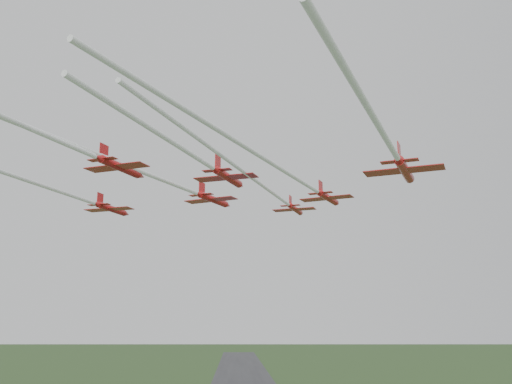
{
  "coord_description": "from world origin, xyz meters",
  "views": [
    {
      "loc": [
        -5.48,
        -88.96,
        33.57
      ],
      "look_at": [
        -2.36,
        -3.8,
        53.44
      ],
      "focal_mm": 40.0,
      "sensor_mm": 36.0,
      "label": 1
    }
  ],
  "objects_px": {
    "jet_row2_left": "(154,176)",
    "jet_row2_right": "(288,173)",
    "jet_row3_right": "(392,148)",
    "jet_lead": "(264,187)",
    "jet_row4_left": "(60,141)",
    "jet_row3_mid": "(204,162)",
    "jet_row3_left": "(55,190)"
  },
  "relations": [
    {
      "from": "jet_row3_right",
      "to": "jet_lead",
      "type": "bearing_deg",
      "value": 139.31
    },
    {
      "from": "jet_lead",
      "to": "jet_row4_left",
      "type": "bearing_deg",
      "value": -115.25
    },
    {
      "from": "jet_row3_right",
      "to": "jet_row2_right",
      "type": "bearing_deg",
      "value": 153.46
    },
    {
      "from": "jet_row2_left",
      "to": "jet_row4_left",
      "type": "height_order",
      "value": "jet_row2_left"
    },
    {
      "from": "jet_row2_right",
      "to": "jet_row3_mid",
      "type": "relative_size",
      "value": 1.35
    },
    {
      "from": "jet_row2_left",
      "to": "jet_row2_right",
      "type": "relative_size",
      "value": 1.07
    },
    {
      "from": "jet_row2_left",
      "to": "jet_row3_left",
      "type": "height_order",
      "value": "jet_row2_left"
    },
    {
      "from": "jet_row2_right",
      "to": "jet_row3_right",
      "type": "xyz_separation_m",
      "value": [
        10.15,
        -12.48,
        -0.5
      ]
    },
    {
      "from": "jet_row2_right",
      "to": "jet_row3_mid",
      "type": "bearing_deg",
      "value": -158.04
    },
    {
      "from": "jet_row3_left",
      "to": "jet_row4_left",
      "type": "relative_size",
      "value": 1.12
    },
    {
      "from": "jet_row2_left",
      "to": "jet_row2_right",
      "type": "distance_m",
      "value": 20.04
    },
    {
      "from": "jet_row3_left",
      "to": "jet_row4_left",
      "type": "bearing_deg",
      "value": -51.07
    },
    {
      "from": "jet_row3_left",
      "to": "jet_row4_left",
      "type": "xyz_separation_m",
      "value": [
        5.34,
        -16.08,
        1.81
      ]
    },
    {
      "from": "jet_row3_right",
      "to": "jet_row3_left",
      "type": "bearing_deg",
      "value": 179.43
    },
    {
      "from": "jet_row2_right",
      "to": "jet_row3_mid",
      "type": "xyz_separation_m",
      "value": [
        -10.86,
        1.04,
        1.63
      ]
    },
    {
      "from": "jet_row2_right",
      "to": "jet_row4_left",
      "type": "xyz_separation_m",
      "value": [
        -26.42,
        -9.1,
        0.97
      ]
    },
    {
      "from": "jet_row3_left",
      "to": "jet_row3_right",
      "type": "xyz_separation_m",
      "value": [
        41.91,
        -19.46,
        0.34
      ]
    },
    {
      "from": "jet_row2_right",
      "to": "jet_row3_left",
      "type": "distance_m",
      "value": 32.53
    },
    {
      "from": "jet_row2_left",
      "to": "jet_row3_left",
      "type": "xyz_separation_m",
      "value": [
        -13.42,
        -0.99,
        -2.3
      ]
    },
    {
      "from": "jet_row2_left",
      "to": "jet_row3_mid",
      "type": "relative_size",
      "value": 1.43
    },
    {
      "from": "jet_row3_left",
      "to": "jet_row3_right",
      "type": "distance_m",
      "value": 46.21
    },
    {
      "from": "jet_row3_mid",
      "to": "jet_row4_left",
      "type": "relative_size",
      "value": 0.87
    },
    {
      "from": "jet_row3_right",
      "to": "jet_row4_left",
      "type": "relative_size",
      "value": 0.94
    },
    {
      "from": "jet_row4_left",
      "to": "jet_row2_left",
      "type": "bearing_deg",
      "value": 88.06
    },
    {
      "from": "jet_row2_left",
      "to": "jet_row2_right",
      "type": "height_order",
      "value": "jet_row2_left"
    },
    {
      "from": "jet_row3_left",
      "to": "jet_row2_right",
      "type": "bearing_deg",
      "value": 8.16
    },
    {
      "from": "jet_row3_mid",
      "to": "jet_row2_left",
      "type": "bearing_deg",
      "value": 158.42
    },
    {
      "from": "jet_row2_right",
      "to": "jet_row3_right",
      "type": "bearing_deg",
      "value": -23.47
    },
    {
      "from": "jet_lead",
      "to": "jet_row3_left",
      "type": "distance_m",
      "value": 30.45
    },
    {
      "from": "jet_row2_right",
      "to": "jet_row3_mid",
      "type": "distance_m",
      "value": 11.03
    },
    {
      "from": "jet_row3_left",
      "to": "jet_row4_left",
      "type": "height_order",
      "value": "jet_row4_left"
    },
    {
      "from": "jet_lead",
      "to": "jet_row3_mid",
      "type": "xyz_separation_m",
      "value": [
        -8.57,
        -13.18,
        0.04
      ]
    }
  ]
}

